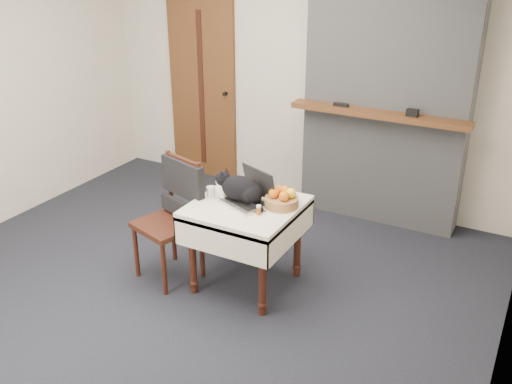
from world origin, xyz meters
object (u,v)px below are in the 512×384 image
door (203,89)px  chair (176,202)px  pill_bottle (259,210)px  side_table (246,218)px  laptop (251,195)px  cat (241,189)px  fruit_basket (282,199)px  cream_jar (211,192)px

door → chair: bearing=-62.5°
pill_bottle → side_table: bearing=146.7°
laptop → cat: laptop is taller
pill_bottle → fruit_basket: size_ratio=0.29×
door → laptop: (1.59, -1.77, -0.24)m
pill_bottle → cream_jar: bearing=167.3°
fruit_basket → pill_bottle: bearing=-112.0°
door → chair: (1.00, -1.92, -0.37)m
cat → chair: 0.56m
fruit_basket → side_table: bearing=-158.8°
side_table → chair: size_ratio=0.79×
side_table → laptop: bearing=71.0°
laptop → cat: size_ratio=0.92×
cream_jar → fruit_basket: 0.57m
side_table → laptop: 0.18m
fruit_basket → laptop: bearing=-167.2°
side_table → cream_jar: (-0.31, -0.00, 0.15)m
door → laptop: door is taller
fruit_basket → cat: bearing=-166.9°
door → fruit_basket: 2.52m
cat → cream_jar: cat is taller
side_table → laptop: laptop is taller
side_table → fruit_basket: 0.32m
laptop → cat: 0.08m
pill_bottle → cat: bearing=148.3°
cat → pill_bottle: 0.27m
laptop → cream_jar: size_ratio=5.53×
fruit_basket → cream_jar: bearing=-169.8°
chair → cat: bearing=30.7°
cat → fruit_basket: cat is taller
cat → pill_bottle: (0.22, -0.14, -0.06)m
laptop → pill_bottle: laptop is taller
cat → cream_jar: (-0.25, -0.03, -0.06)m
side_table → chair: (-0.57, -0.10, 0.04)m
laptop → fruit_basket: size_ratio=1.71×
door → pill_bottle: 2.61m
cat → cream_jar: size_ratio=6.03×
laptop → chair: (-0.59, -0.14, -0.13)m
cream_jar → fruit_basket: bearing=10.2°
door → pill_bottle: door is taller
door → cream_jar: (1.26, -1.82, -0.26)m
cat → chair: size_ratio=0.48×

